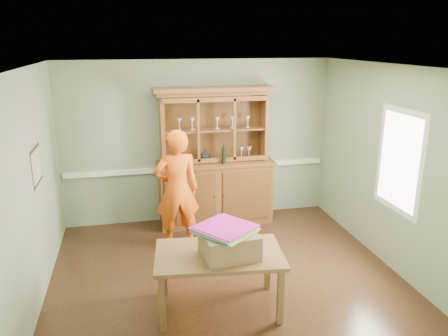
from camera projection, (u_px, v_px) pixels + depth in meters
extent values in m
plane|color=#422715|center=(224.00, 273.00, 5.83)|extent=(4.50, 4.50, 0.00)
plane|color=white|center=(224.00, 66.00, 5.07)|extent=(4.50, 4.50, 0.00)
plane|color=gray|center=(198.00, 142.00, 7.32)|extent=(4.50, 0.00, 4.50)
plane|color=gray|center=(32.00, 190.00, 4.98)|extent=(0.00, 4.00, 4.00)
plane|color=gray|center=(386.00, 166.00, 5.92)|extent=(0.00, 4.00, 4.00)
plane|color=gray|center=(277.00, 248.00, 3.58)|extent=(4.50, 0.00, 4.50)
cube|color=white|center=(199.00, 168.00, 7.43)|extent=(4.41, 0.05, 0.08)
cube|color=black|center=(37.00, 166.00, 5.21)|extent=(0.03, 0.60, 0.46)
cube|color=#B8B087|center=(37.00, 166.00, 5.21)|extent=(0.01, 0.52, 0.38)
cube|color=white|center=(399.00, 161.00, 5.59)|extent=(0.03, 0.96, 1.36)
cube|color=white|center=(398.00, 161.00, 5.59)|extent=(0.01, 0.80, 1.20)
cube|color=brown|center=(216.00, 193.00, 7.34)|extent=(1.85, 0.57, 1.03)
cube|color=brown|center=(216.00, 163.00, 7.18)|extent=(1.92, 0.63, 0.04)
cube|color=brown|center=(212.00, 126.00, 7.28)|extent=(1.75, 0.04, 1.08)
cube|color=brown|center=(162.00, 130.00, 6.94)|extent=(0.06, 0.39, 1.08)
cube|color=brown|center=(264.00, 126.00, 7.29)|extent=(0.06, 0.39, 1.08)
cube|color=brown|center=(214.00, 93.00, 6.95)|extent=(1.85, 0.45, 0.06)
cube|color=brown|center=(214.00, 89.00, 6.92)|extent=(1.94, 0.49, 0.06)
cube|color=brown|center=(214.00, 129.00, 7.12)|extent=(1.63, 0.34, 0.03)
imported|color=#B2B2B7|center=(205.00, 155.00, 7.21)|extent=(0.19, 0.19, 0.20)
imported|color=gold|center=(187.00, 160.00, 7.16)|extent=(0.22, 0.22, 0.05)
cylinder|color=black|center=(224.00, 154.00, 6.99)|extent=(0.07, 0.07, 0.33)
cube|color=brown|center=(219.00, 255.00, 4.88)|extent=(1.51, 1.01, 0.05)
cube|color=brown|center=(162.00, 304.00, 4.58)|extent=(0.07, 0.07, 0.66)
cube|color=brown|center=(164.00, 270.00, 5.25)|extent=(0.07, 0.07, 0.66)
cube|color=brown|center=(280.00, 297.00, 4.71)|extent=(0.07, 0.07, 0.66)
cube|color=brown|center=(268.00, 265.00, 5.38)|extent=(0.07, 0.07, 0.66)
cube|color=#926C4B|center=(229.00, 245.00, 4.76)|extent=(0.64, 0.53, 0.27)
cube|color=green|center=(224.00, 232.00, 4.75)|extent=(0.75, 0.75, 0.01)
cube|color=#C6F81F|center=(224.00, 231.00, 4.75)|extent=(0.75, 0.75, 0.01)
cube|color=#34B367|center=(224.00, 230.00, 4.75)|extent=(0.75, 0.75, 0.01)
cube|color=#2BCFB9|center=(224.00, 229.00, 4.74)|extent=(0.75, 0.75, 0.01)
cube|color=pink|center=(224.00, 229.00, 4.74)|extent=(0.75, 0.75, 0.01)
cube|color=#C71E91|center=(224.00, 228.00, 4.74)|extent=(0.75, 0.75, 0.01)
cube|color=#D2209E|center=(224.00, 227.00, 4.73)|extent=(0.75, 0.75, 0.01)
imported|color=#FF6010|center=(177.00, 190.00, 6.36)|extent=(0.67, 0.46, 1.79)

